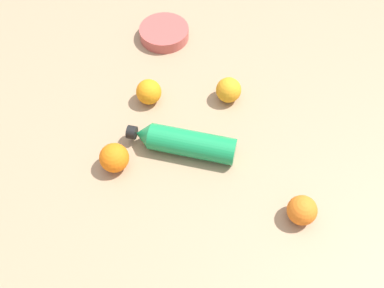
% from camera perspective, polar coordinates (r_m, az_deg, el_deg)
% --- Properties ---
extents(ground_plane, '(2.40, 2.40, 0.00)m').
position_cam_1_polar(ground_plane, '(1.17, -0.19, 1.26)').
color(ground_plane, '#9E7F60').
extents(water_bottle, '(0.28, 0.15, 0.07)m').
position_cam_1_polar(water_bottle, '(1.12, -1.09, 0.21)').
color(water_bottle, '#198C4C').
rests_on(water_bottle, ground_plane).
extents(orange_0, '(0.07, 0.07, 0.07)m').
position_cam_1_polar(orange_0, '(1.05, 13.96, -8.26)').
color(orange_0, orange).
rests_on(orange_0, ground_plane).
extents(orange_1, '(0.07, 0.07, 0.07)m').
position_cam_1_polar(orange_1, '(1.22, -5.57, 6.68)').
color(orange_1, orange).
rests_on(orange_1, ground_plane).
extents(orange_2, '(0.07, 0.07, 0.07)m').
position_cam_1_polar(orange_2, '(1.10, -9.96, -1.75)').
color(orange_2, orange).
rests_on(orange_2, ground_plane).
extents(orange_3, '(0.07, 0.07, 0.07)m').
position_cam_1_polar(orange_3, '(1.23, 4.72, 6.93)').
color(orange_3, orange).
rests_on(orange_3, ground_plane).
extents(ceramic_bowl, '(0.15, 0.15, 0.04)m').
position_cam_1_polar(ceramic_bowl, '(1.42, -3.60, 14.07)').
color(ceramic_bowl, '#B24C47').
rests_on(ceramic_bowl, ground_plane).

